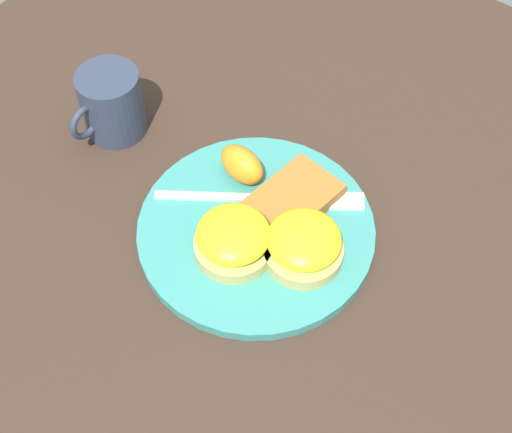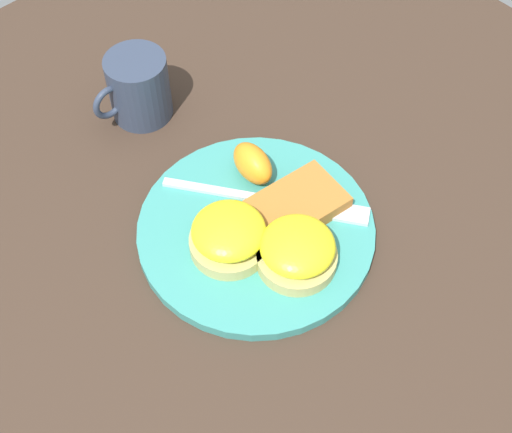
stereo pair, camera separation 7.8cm
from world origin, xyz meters
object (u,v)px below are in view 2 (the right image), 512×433
at_px(sandwich_benedict_left, 227,234).
at_px(cup, 138,88).
at_px(hashbrown_patty, 293,208).
at_px(orange_wedge, 253,163).
at_px(sandwich_benedict_right, 294,253).
at_px(fork, 279,202).

bearing_deg(sandwich_benedict_left, cup, -104.75).
height_order(hashbrown_patty, orange_wedge, orange_wedge).
relative_size(sandwich_benedict_right, cup, 0.82).
height_order(sandwich_benedict_right, orange_wedge, sandwich_benedict_right).
distance_m(sandwich_benedict_left, orange_wedge, 0.10).
distance_m(sandwich_benedict_left, sandwich_benedict_right, 0.08).
bearing_deg(cup, fork, 94.90).
relative_size(sandwich_benedict_left, orange_wedge, 1.46).
bearing_deg(fork, sandwich_benedict_left, 2.39).
height_order(sandwich_benedict_right, cup, cup).
relative_size(hashbrown_patty, fork, 0.56).
bearing_deg(orange_wedge, hashbrown_patty, 86.31).
distance_m(hashbrown_patty, orange_wedge, 0.07).
height_order(hashbrown_patty, fork, hashbrown_patty).
xyz_separation_m(sandwich_benedict_left, hashbrown_patty, (-0.08, 0.02, -0.01)).
xyz_separation_m(hashbrown_patty, orange_wedge, (-0.00, -0.07, 0.01)).
xyz_separation_m(sandwich_benedict_left, fork, (-0.08, -0.00, -0.02)).
bearing_deg(sandwich_benedict_right, sandwich_benedict_left, -62.07).
relative_size(sandwich_benedict_left, fork, 0.42).
relative_size(sandwich_benedict_left, sandwich_benedict_right, 1.00).
bearing_deg(orange_wedge, fork, 83.43).
distance_m(hashbrown_patty, fork, 0.02).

